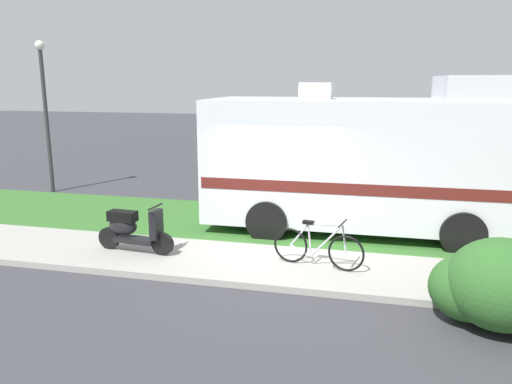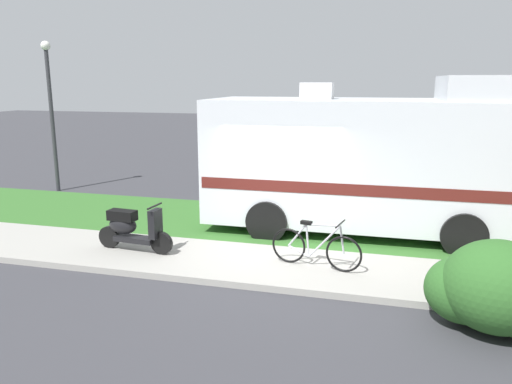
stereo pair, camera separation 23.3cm
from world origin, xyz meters
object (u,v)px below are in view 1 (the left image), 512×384
(street_lamp_post, at_px, (45,103))
(bicycle, at_px, (318,247))
(scooter, at_px, (132,229))
(motorhome_rv, at_px, (364,159))

(street_lamp_post, bearing_deg, bicycle, -28.38)
(scooter, distance_m, bicycle, 3.63)
(scooter, height_order, bicycle, scooter)
(scooter, height_order, street_lamp_post, street_lamp_post)
(scooter, relative_size, bicycle, 0.98)
(scooter, xyz_separation_m, street_lamp_post, (-5.21, 4.80, 2.17))
(street_lamp_post, bearing_deg, scooter, -42.63)
(street_lamp_post, bearing_deg, motorhome_rv, -11.58)
(motorhome_rv, height_order, street_lamp_post, street_lamp_post)
(bicycle, relative_size, street_lamp_post, 0.37)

